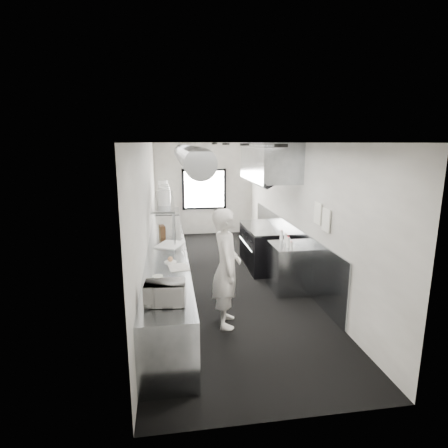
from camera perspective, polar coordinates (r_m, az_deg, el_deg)
name	(u,v)px	position (r m, az deg, el deg)	size (l,w,h in m)	color
floor	(224,279)	(7.70, -0.03, -8.69)	(3.00, 8.00, 0.01)	black
ceiling	(224,143)	(7.17, -0.03, 12.65)	(3.00, 8.00, 0.01)	silver
wall_back	(204,189)	(11.22, -3.14, 5.47)	(3.00, 0.02, 2.80)	silver
wall_front	(288,294)	(3.56, 9.95, -10.76)	(3.00, 0.02, 2.80)	silver
wall_left	(148,216)	(7.23, -11.86, 1.21)	(0.02, 8.00, 2.80)	silver
wall_right	(295,212)	(7.67, 11.12, 1.89)	(0.02, 8.00, 2.80)	silver
wall_cladding	(288,247)	(8.14, 10.03, -3.61)	(0.03, 5.50, 1.10)	gray
hvac_duct	(187,155)	(7.50, -5.89, 10.67)	(0.40, 0.40, 6.40)	gray
service_window	(204,189)	(11.19, -3.12, 5.45)	(1.36, 0.05, 1.25)	white
exhaust_hood	(269,162)	(8.09, 7.01, 9.66)	(0.81, 2.20, 0.88)	gray
prep_counter	(168,270)	(6.99, -8.83, -7.15)	(0.70, 6.00, 0.90)	gray
pass_shelf	(164,201)	(8.18, -9.39, 3.59)	(0.45, 3.00, 0.68)	gray
range	(264,247)	(8.40, 6.27, -3.54)	(0.88, 1.60, 0.94)	black
bottle_station	(288,267)	(7.16, 10.03, -6.71)	(0.65, 0.80, 0.90)	gray
far_work_table	(167,226)	(10.55, -8.87, -0.37)	(0.70, 1.20, 0.90)	gray
notice_sheet_a	(318,213)	(6.53, 14.48, 1.64)	(0.02, 0.28, 0.38)	white
notice_sheet_b	(326,220)	(6.22, 15.71, 0.57)	(0.02, 0.28, 0.38)	white
line_cook	(226,268)	(5.60, 0.38, -6.91)	(0.68, 0.44, 1.85)	silver
microwave	(165,293)	(4.50, -9.26, -10.64)	(0.45, 0.34, 0.27)	silver
deli_tub_a	(158,286)	(4.95, -10.35, -9.48)	(0.15, 0.15, 0.11)	silver
deli_tub_b	(158,279)	(5.17, -10.34, -8.54)	(0.15, 0.15, 0.10)	silver
newspaper	(179,267)	(5.74, -7.11, -6.75)	(0.30, 0.37, 0.01)	white
small_plate	(170,262)	(5.99, -8.39, -5.91)	(0.20, 0.20, 0.02)	white
pastry	(170,259)	(5.98, -8.41, -5.45)	(0.08, 0.08, 0.08)	tan
cutting_board	(170,245)	(6.98, -8.50, -3.22)	(0.42, 0.56, 0.02)	silver
knife_block	(162,231)	(7.59, -9.67, -1.11)	(0.10, 0.22, 0.24)	brown
plate_stack_a	(164,198)	(7.39, -9.37, 4.06)	(0.25, 0.25, 0.30)	white
plate_stack_b	(164,194)	(7.90, -9.38, 4.65)	(0.24, 0.24, 0.31)	white
plate_stack_c	(164,191)	(8.32, -9.37, 5.07)	(0.22, 0.22, 0.31)	white
plate_stack_d	(163,188)	(8.88, -9.55, 5.62)	(0.22, 0.22, 0.34)	white
squeeze_bottle_a	(291,246)	(6.67, 10.51, -3.40)	(0.05, 0.05, 0.16)	silver
squeeze_bottle_b	(288,242)	(6.84, 10.04, -2.86)	(0.06, 0.06, 0.19)	silver
squeeze_bottle_c	(288,241)	(6.98, 9.95, -2.65)	(0.05, 0.05, 0.16)	silver
squeeze_bottle_d	(286,238)	(7.16, 9.63, -2.22)	(0.06, 0.06, 0.17)	silver
squeeze_bottle_e	(282,235)	(7.31, 9.01, -1.79)	(0.07, 0.07, 0.20)	silver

